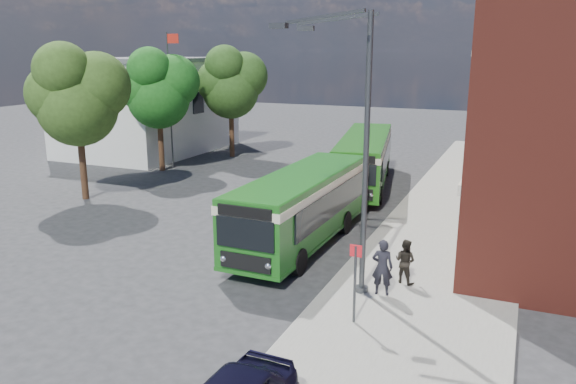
% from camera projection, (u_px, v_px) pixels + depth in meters
% --- Properties ---
extents(ground, '(120.00, 120.00, 0.00)m').
position_uv_depth(ground, '(249.00, 254.00, 22.30)').
color(ground, '#2A2B2D').
rests_on(ground, ground).
extents(pavement, '(6.00, 48.00, 0.15)m').
position_uv_depth(pavement, '(456.00, 218.00, 26.73)').
color(pavement, gray).
rests_on(pavement, ground).
extents(kerb_line, '(0.12, 48.00, 0.01)m').
position_uv_depth(kerb_line, '(393.00, 213.00, 27.91)').
color(kerb_line, beige).
rests_on(kerb_line, ground).
extents(white_building, '(9.40, 13.40, 7.30)m').
position_uv_depth(white_building, '(149.00, 105.00, 44.33)').
color(white_building, silver).
rests_on(white_building, ground).
extents(flagpole, '(0.95, 0.10, 9.00)m').
position_uv_depth(flagpole, '(170.00, 95.00, 37.44)').
color(flagpole, '#3A3C3F').
rests_on(flagpole, ground).
extents(street_lamp, '(2.96, 2.38, 9.00)m').
position_uv_depth(street_lamp, '(355.00, 151.00, 17.50)').
color(street_lamp, '#3A3C3F').
rests_on(street_lamp, ground).
extents(bus_stop_sign, '(0.35, 0.08, 2.52)m').
position_uv_depth(bus_stop_sign, '(355.00, 279.00, 16.05)').
color(bus_stop_sign, '#3A3C3F').
rests_on(bus_stop_sign, ground).
extents(bus_front, '(2.77, 10.05, 3.02)m').
position_uv_depth(bus_front, '(302.00, 202.00, 22.94)').
color(bus_front, '#1B6019').
rests_on(bus_front, ground).
extents(bus_rear, '(4.69, 12.00, 3.02)m').
position_uv_depth(bus_rear, '(364.00, 156.00, 33.03)').
color(bus_rear, '#206316').
rests_on(bus_rear, ground).
extents(pedestrian_a, '(0.74, 0.54, 1.86)m').
position_uv_depth(pedestrian_a, '(382.00, 267.00, 18.03)').
color(pedestrian_a, black).
rests_on(pedestrian_a, pavement).
extents(pedestrian_b, '(0.89, 0.79, 1.54)m').
position_uv_depth(pedestrian_b, '(405.00, 261.00, 18.98)').
color(pedestrian_b, black).
rests_on(pedestrian_b, pavement).
extents(tree_left, '(4.93, 4.68, 8.32)m').
position_uv_depth(tree_left, '(77.00, 94.00, 29.13)').
color(tree_left, '#3D2716').
rests_on(tree_left, ground).
extents(tree_mid, '(4.80, 4.56, 8.10)m').
position_uv_depth(tree_mid, '(158.00, 88.00, 36.40)').
color(tree_mid, '#3D2716').
rests_on(tree_mid, ground).
extents(tree_right, '(4.89, 4.65, 8.26)m').
position_uv_depth(tree_right, '(231.00, 82.00, 41.31)').
color(tree_right, '#3D2716').
rests_on(tree_right, ground).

